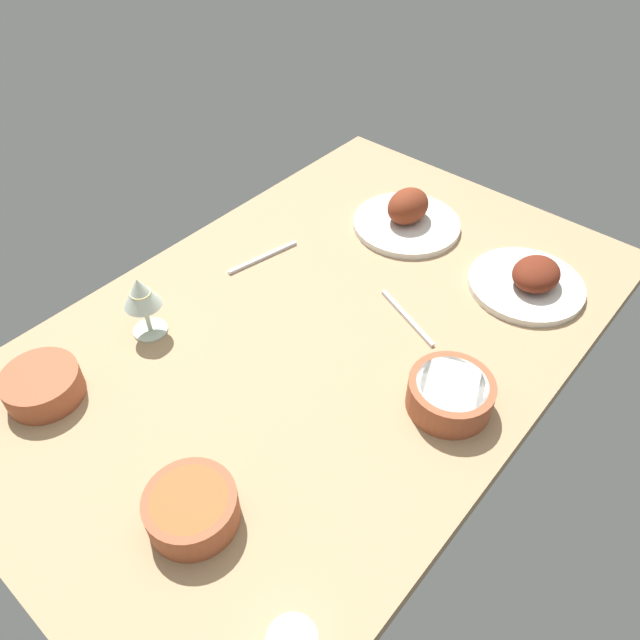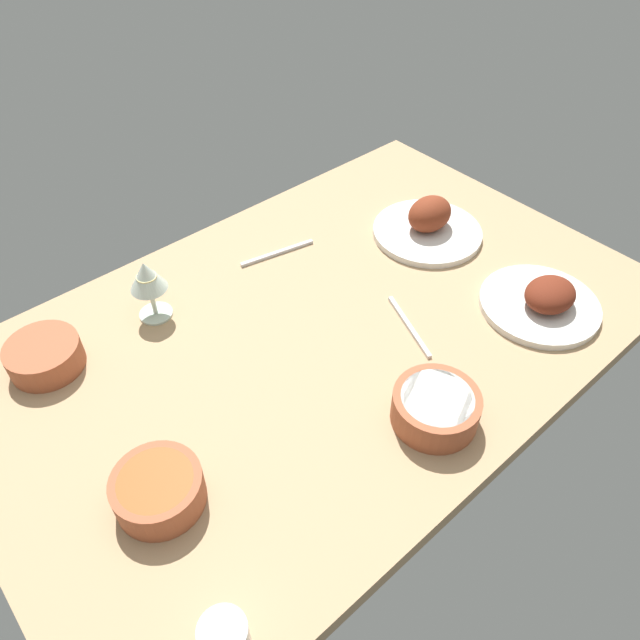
% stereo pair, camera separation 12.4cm
% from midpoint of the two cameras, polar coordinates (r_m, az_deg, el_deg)
% --- Properties ---
extents(dining_table, '(1.40, 0.90, 0.04)m').
position_cam_midpoint_polar(dining_table, '(1.27, -2.80, -1.43)').
color(dining_table, tan).
rests_on(dining_table, ground).
extents(plate_center_main, '(0.27, 0.27, 0.10)m').
position_cam_midpoint_polar(plate_center_main, '(1.52, 5.92, 9.65)').
color(plate_center_main, silver).
rests_on(plate_center_main, dining_table).
extents(plate_far_side, '(0.25, 0.25, 0.07)m').
position_cam_midpoint_polar(plate_far_side, '(1.38, 16.87, 3.48)').
color(plate_far_side, silver).
rests_on(plate_far_side, dining_table).
extents(bowl_cream, '(0.16, 0.16, 0.06)m').
position_cam_midpoint_polar(bowl_cream, '(1.10, 9.02, -7.13)').
color(bowl_cream, '#A35133').
rests_on(bowl_cream, dining_table).
extents(bowl_soup, '(0.15, 0.15, 0.06)m').
position_cam_midpoint_polar(bowl_soup, '(1.00, -15.71, -16.95)').
color(bowl_soup, '#A35133').
rests_on(bowl_soup, dining_table).
extents(bowl_pasta, '(0.14, 0.14, 0.06)m').
position_cam_midpoint_polar(bowl_pasta, '(1.25, -27.45, -5.59)').
color(bowl_pasta, '#A35133').
rests_on(bowl_pasta, dining_table).
extents(wine_glass, '(0.08, 0.08, 0.14)m').
position_cam_midpoint_polar(wine_glass, '(1.24, -19.36, 2.10)').
color(wine_glass, silver).
rests_on(wine_glass, dining_table).
extents(fork_loose, '(0.19, 0.05, 0.01)m').
position_cam_midpoint_polar(fork_loose, '(1.43, -7.90, 5.79)').
color(fork_loose, silver).
rests_on(fork_loose, dining_table).
extents(spoon_loose, '(0.07, 0.18, 0.01)m').
position_cam_midpoint_polar(spoon_loose, '(1.27, 5.50, 0.11)').
color(spoon_loose, silver).
rests_on(spoon_loose, dining_table).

